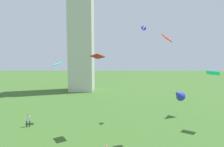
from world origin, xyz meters
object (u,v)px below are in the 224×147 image
object	(u,v)px
person_1	(28,120)
kite_flying_5	(57,64)
kite_flying_4	(167,38)
kite_flying_0	(143,29)
kite_flying_3	(213,73)
kite_flying_2	(97,56)
monument_obelisk	(81,9)
kite_flying_1	(178,94)

from	to	relation	value
person_1	kite_flying_5	xyz separation A→B (m)	(3.59, 2.33, 7.67)
kite_flying_4	kite_flying_5	world-z (taller)	kite_flying_4
kite_flying_4	kite_flying_0	bearing A→B (deg)	9.04
person_1	kite_flying_3	distance (m)	25.91
kite_flying_2	kite_flying_5	world-z (taller)	kite_flying_2
monument_obelisk	kite_flying_2	bearing A→B (deg)	-76.63
kite_flying_2	kite_flying_5	bearing A→B (deg)	15.03
kite_flying_1	person_1	bearing A→B (deg)	-123.92
monument_obelisk	kite_flying_5	size ratio (longest dim) A/B	32.94
kite_flying_5	kite_flying_2	bearing A→B (deg)	-46.89
person_1	kite_flying_0	size ratio (longest dim) A/B	1.28
kite_flying_2	kite_flying_5	distance (m)	8.09
kite_flying_1	kite_flying_4	bearing A→B (deg)	-72.96
monument_obelisk	kite_flying_5	world-z (taller)	monument_obelisk
kite_flying_1	kite_flying_5	size ratio (longest dim) A/B	2.14
person_1	kite_flying_0	bearing A→B (deg)	-10.39
kite_flying_0	monument_obelisk	bearing A→B (deg)	138.13
kite_flying_2	kite_flying_4	size ratio (longest dim) A/B	1.24
kite_flying_0	kite_flying_4	bearing A→B (deg)	-58.96
kite_flying_1	kite_flying_5	bearing A→B (deg)	-128.65
kite_flying_1	kite_flying_0	bearing A→B (deg)	-121.93
kite_flying_2	kite_flying_3	world-z (taller)	kite_flying_2
kite_flying_3	kite_flying_5	distance (m)	21.66
kite_flying_1	kite_flying_3	xyz separation A→B (m)	(2.67, -5.09, 3.94)
monument_obelisk	kite_flying_0	xyz separation A→B (m)	(13.55, -24.72, -8.98)
kite_flying_2	kite_flying_5	xyz separation A→B (m)	(-6.39, 4.83, -1.11)
monument_obelisk	kite_flying_0	distance (m)	29.59
kite_flying_5	monument_obelisk	bearing A→B (deg)	82.03
kite_flying_2	kite_flying_5	size ratio (longest dim) A/B	1.40
kite_flying_0	kite_flying_3	size ratio (longest dim) A/B	0.76
kite_flying_0	kite_flying_1	distance (m)	11.93
monument_obelisk	kite_flying_2	size ratio (longest dim) A/B	23.51
kite_flying_3	kite_flying_5	xyz separation A→B (m)	(-21.45, 2.83, 1.07)
monument_obelisk	kite_flying_0	size ratio (longest dim) A/B	32.40
kite_flying_2	kite_flying_4	world-z (taller)	kite_flying_4
kite_flying_0	kite_flying_4	world-z (taller)	kite_flying_0
person_1	kite_flying_2	size ratio (longest dim) A/B	0.93
kite_flying_1	kite_flying_5	xyz separation A→B (m)	(-18.78, -2.27, 5.01)
person_1	kite_flying_1	xyz separation A→B (m)	(22.38, 4.60, 2.67)
person_1	kite_flying_3	size ratio (longest dim) A/B	0.97
kite_flying_5	kite_flying_4	bearing A→B (deg)	-34.42
monument_obelisk	kite_flying_2	world-z (taller)	monument_obelisk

